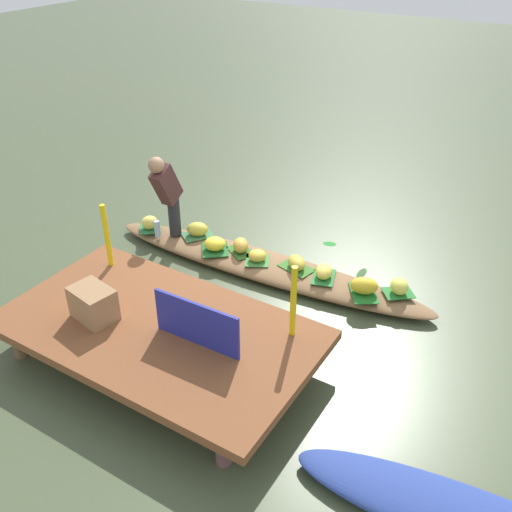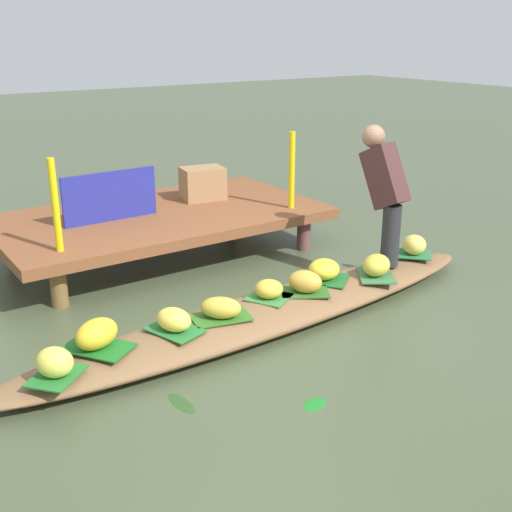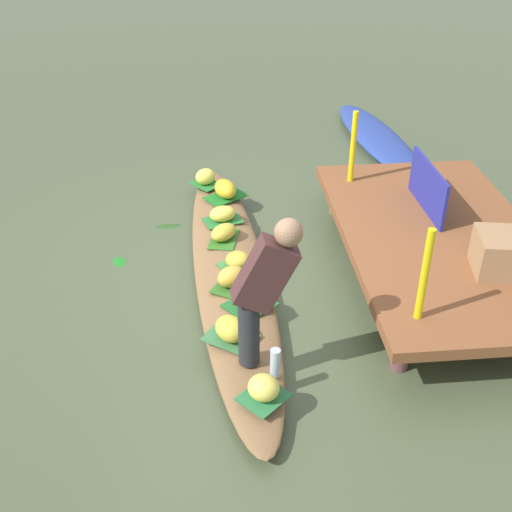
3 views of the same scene
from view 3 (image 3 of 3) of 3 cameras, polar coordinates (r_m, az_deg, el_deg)
canal_water at (r=6.08m, az=-2.25°, el=-2.18°), size 40.00×40.00×0.00m
dock_platform at (r=6.23m, az=16.10°, el=1.42°), size 3.20×1.80×0.43m
vendor_boat at (r=6.03m, az=-2.27°, el=-1.45°), size 4.48×0.89×0.19m
moored_boat at (r=9.13m, az=10.78°, el=10.27°), size 2.79×0.90×0.17m
leaf_mat_0 at (r=5.45m, az=-0.56°, el=-4.37°), size 0.50×0.51×0.01m
banana_bunch_0 at (r=5.40m, az=-0.57°, el=-3.66°), size 0.36×0.35×0.17m
leaf_mat_1 at (r=6.36m, az=-2.88°, el=1.54°), size 0.47×0.34×0.01m
banana_bunch_1 at (r=6.32m, az=-2.90°, el=2.13°), size 0.35×0.35×0.15m
leaf_mat_2 at (r=7.16m, az=-2.74°, el=5.30°), size 0.48×0.52×0.01m
banana_bunch_2 at (r=7.11m, az=-2.76°, el=6.01°), size 0.38×0.32×0.20m
leaf_mat_3 at (r=7.46m, az=-4.50°, el=6.43°), size 0.42×0.41×0.01m
banana_bunch_3 at (r=7.42m, az=-4.53°, el=7.07°), size 0.29×0.31×0.19m
leaf_mat_4 at (r=6.68m, az=-2.98°, el=3.19°), size 0.36×0.44×0.01m
banana_bunch_4 at (r=6.65m, az=-3.00°, el=3.78°), size 0.27×0.32×0.16m
leaf_mat_5 at (r=5.11m, az=-2.28°, el=-7.29°), size 0.47×0.49×0.01m
banana_bunch_5 at (r=5.05m, az=-2.30°, el=-6.50°), size 0.36×0.33×0.18m
leaf_mat_6 at (r=4.63m, az=0.67°, el=-12.46°), size 0.42×0.42×0.01m
banana_bunch_6 at (r=4.56m, az=0.68°, el=-11.65°), size 0.30×0.31×0.19m
leaf_mat_7 at (r=5.94m, az=-1.64°, el=-0.90°), size 0.40×0.41×0.01m
banana_bunch_7 at (r=5.90m, az=-1.65°, el=-0.33°), size 0.31×0.31×0.14m
leaf_mat_8 at (r=5.69m, az=-2.20°, el=-2.58°), size 0.46×0.41×0.01m
banana_bunch_8 at (r=5.64m, az=-2.21°, el=-1.84°), size 0.31×0.33×0.18m
vendor_person at (r=4.49m, az=0.70°, el=-2.64°), size 0.21×0.50×1.21m
water_bottle at (r=4.72m, az=1.73°, el=-9.47°), size 0.08×0.08×0.23m
market_banner at (r=6.50m, az=15.07°, el=5.94°), size 0.93×0.05×0.47m
railing_post_west at (r=6.88m, az=8.65°, el=9.59°), size 0.06×0.06×0.78m
railing_post_east at (r=4.85m, az=14.80°, el=-1.65°), size 0.06×0.06×0.78m
produce_crate at (r=5.71m, az=20.54°, el=0.22°), size 0.49×0.39×0.34m
drifting_plant_0 at (r=7.02m, az=-7.83°, el=2.68°), size 0.12×0.28×0.01m
drifting_plant_1 at (r=6.49m, az=-12.09°, el=-0.48°), size 0.21×0.17×0.01m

